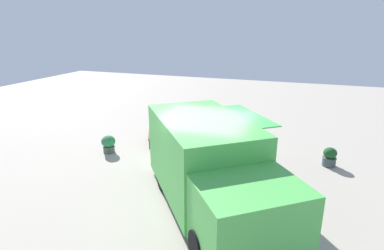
{
  "coord_description": "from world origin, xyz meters",
  "views": [
    {
      "loc": [
        2.37,
        -7.6,
        4.61
      ],
      "look_at": [
        -1.2,
        2.52,
        1.17
      ],
      "focal_mm": 29.13,
      "sensor_mm": 36.0,
      "label": 1
    }
  ],
  "objects_px": {
    "person_customer": "(207,130)",
    "plaza_bench": "(154,136)",
    "planter_flowering_far": "(108,144)",
    "planter_flowering_near": "(330,157)",
    "food_truck": "(210,170)"
  },
  "relations": [
    {
      "from": "person_customer",
      "to": "plaza_bench",
      "type": "height_order",
      "value": "person_customer"
    },
    {
      "from": "planter_flowering_far",
      "to": "plaza_bench",
      "type": "bearing_deg",
      "value": 48.86
    },
    {
      "from": "planter_flowering_near",
      "to": "plaza_bench",
      "type": "relative_size",
      "value": 0.45
    },
    {
      "from": "plaza_bench",
      "to": "planter_flowering_near",
      "type": "bearing_deg",
      "value": 0.96
    },
    {
      "from": "food_truck",
      "to": "planter_flowering_near",
      "type": "xyz_separation_m",
      "value": [
        3.15,
        3.81,
        -0.75
      ]
    },
    {
      "from": "planter_flowering_near",
      "to": "plaza_bench",
      "type": "height_order",
      "value": "planter_flowering_near"
    },
    {
      "from": "food_truck",
      "to": "planter_flowering_far",
      "type": "bearing_deg",
      "value": 153.62
    },
    {
      "from": "plaza_bench",
      "to": "food_truck",
      "type": "bearing_deg",
      "value": -46.9
    },
    {
      "from": "person_customer",
      "to": "planter_flowering_near",
      "type": "bearing_deg",
      "value": -16.41
    },
    {
      "from": "plaza_bench",
      "to": "planter_flowering_far",
      "type": "bearing_deg",
      "value": -131.14
    },
    {
      "from": "food_truck",
      "to": "planter_flowering_far",
      "type": "distance_m",
      "value": 5.27
    },
    {
      "from": "food_truck",
      "to": "person_customer",
      "type": "distance_m",
      "value": 5.53
    },
    {
      "from": "food_truck",
      "to": "person_customer",
      "type": "xyz_separation_m",
      "value": [
        -1.65,
        5.22,
        -0.78
      ]
    },
    {
      "from": "planter_flowering_far",
      "to": "plaza_bench",
      "type": "height_order",
      "value": "planter_flowering_far"
    },
    {
      "from": "planter_flowering_near",
      "to": "planter_flowering_far",
      "type": "relative_size",
      "value": 0.99
    }
  ]
}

